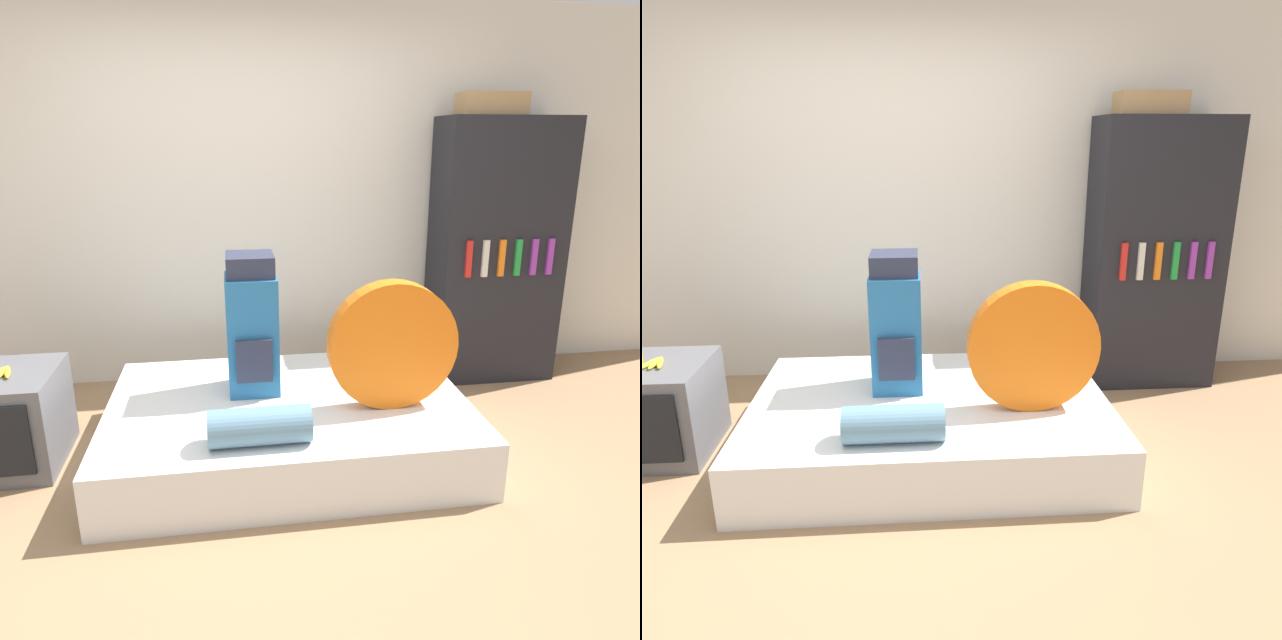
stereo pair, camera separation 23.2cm
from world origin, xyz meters
The scene contains 9 objects.
ground_plane centered at (0.00, 0.00, 0.00)m, with size 16.00×16.00×0.00m, color #997551.
wall_back centered at (0.00, 1.75, 1.30)m, with size 8.00×0.05×2.60m.
bed centered at (0.21, 0.56, 0.16)m, with size 1.97×1.35×0.32m.
backpack centered at (0.03, 0.72, 0.70)m, with size 0.28×0.33×0.79m.
tent_bag centered at (0.75, 0.40, 0.66)m, with size 0.69×0.12×0.69m.
sleeping_roll centered at (0.03, 0.09, 0.41)m, with size 0.48×0.18×0.18m.
banana_bunch centered at (-1.28, 0.63, 0.54)m, with size 0.13×0.17×0.03m.
bookshelf centered at (1.80, 1.46, 0.92)m, with size 0.88×0.44×1.85m.
cardboard_box centered at (1.67, 1.44, 1.92)m, with size 0.43×0.22×0.15m.
Camera 1 is at (-0.07, -2.33, 1.69)m, focal length 32.00 mm.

